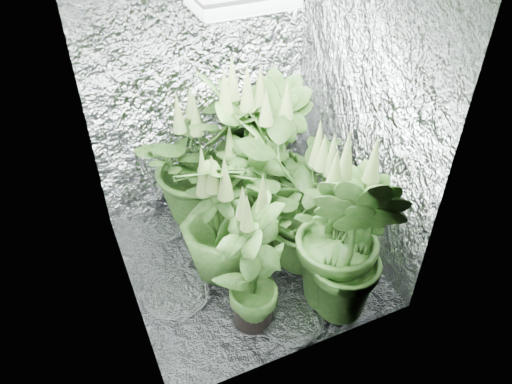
{
  "coord_description": "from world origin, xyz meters",
  "views": [
    {
      "loc": [
        -0.95,
        -2.27,
        2.6
      ],
      "look_at": [
        0.07,
        0.0,
        0.6
      ],
      "focal_mm": 35.0,
      "sensor_mm": 36.0,
      "label": 1
    }
  ],
  "objects": [
    {
      "name": "plant_b",
      "position": [
        0.08,
        0.4,
        0.63
      ],
      "size": [
        0.83,
        0.83,
        1.34
      ],
      "rotation": [
        0.0,
        0.0,
        1.22
      ],
      "color": "black",
      "rests_on": "ground"
    },
    {
      "name": "plant_label",
      "position": [
        0.45,
        -0.63,
        0.3
      ],
      "size": [
        0.05,
        0.02,
        0.08
      ],
      "primitive_type": "cube",
      "rotation": [
        -0.21,
        0.0,
        -0.01
      ],
      "color": "white",
      "rests_on": "plant_g"
    },
    {
      "name": "walls",
      "position": [
        0.0,
        0.0,
        1.0
      ],
      "size": [
        1.62,
        1.62,
        2.0
      ],
      "color": "silver",
      "rests_on": "ground"
    },
    {
      "name": "plant_e",
      "position": [
        0.38,
        -0.16,
        0.5
      ],
      "size": [
        1.07,
        1.07,
        1.06
      ],
      "rotation": [
        0.0,
        0.0,
        3.43
      ],
      "color": "black",
      "rests_on": "ground"
    },
    {
      "name": "plant_a",
      "position": [
        -0.11,
        0.6,
        0.51
      ],
      "size": [
        1.03,
        1.03,
        1.08
      ],
      "rotation": [
        0.0,
        0.0,
        6.09
      ],
      "color": "black",
      "rests_on": "ground"
    },
    {
      "name": "circulation_fan",
      "position": [
        0.59,
        0.6,
        0.16
      ],
      "size": [
        0.18,
        0.33,
        0.38
      ],
      "rotation": [
        0.0,
        0.0,
        -0.21
      ],
      "color": "black",
      "rests_on": "ground"
    },
    {
      "name": "plant_d",
      "position": [
        -0.19,
        -0.01,
        0.47
      ],
      "size": [
        0.66,
        0.66,
        1.04
      ],
      "rotation": [
        0.0,
        0.0,
        2.83
      ],
      "color": "black",
      "rests_on": "ground"
    },
    {
      "name": "plant_g",
      "position": [
        0.38,
        -0.6,
        0.58
      ],
      "size": [
        0.82,
        0.82,
        1.25
      ],
      "rotation": [
        0.0,
        0.0,
        5.11
      ],
      "color": "black",
      "rests_on": "ground"
    },
    {
      "name": "plant_h",
      "position": [
        0.1,
        0.13,
        0.45
      ],
      "size": [
        0.62,
        0.62,
        0.99
      ],
      "rotation": [
        0.0,
        0.0,
        5.98
      ],
      "color": "black",
      "rests_on": "ground"
    },
    {
      "name": "plant_c",
      "position": [
        0.36,
        0.33,
        0.56
      ],
      "size": [
        0.69,
        0.69,
        1.22
      ],
      "rotation": [
        0.0,
        0.0,
        1.7
      ],
      "color": "black",
      "rests_on": "ground"
    },
    {
      "name": "ground",
      "position": [
        0.0,
        0.0,
        0.0
      ],
      "size": [
        1.6,
        1.6,
        0.0
      ],
      "primitive_type": "plane",
      "color": "silver",
      "rests_on": "ground"
    },
    {
      "name": "plant_f",
      "position": [
        -0.16,
        -0.48,
        0.48
      ],
      "size": [
        0.69,
        0.69,
        1.04
      ],
      "rotation": [
        0.0,
        0.0,
        4.16
      ],
      "color": "black",
      "rests_on": "ground"
    }
  ]
}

